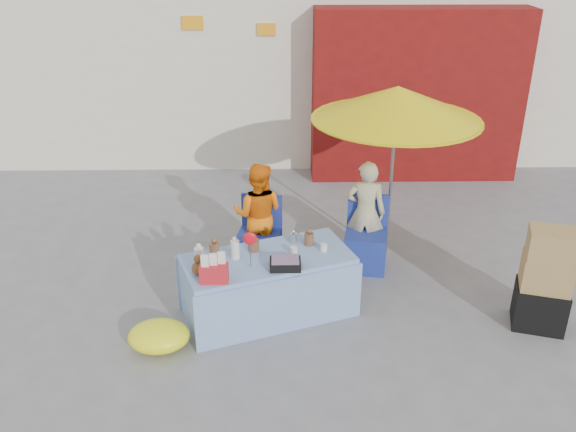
{
  "coord_description": "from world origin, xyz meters",
  "views": [
    {
      "loc": [
        0.06,
        -4.98,
        3.68
      ],
      "look_at": [
        0.16,
        0.6,
        1.0
      ],
      "focal_mm": 38.0,
      "sensor_mm": 36.0,
      "label": 1
    }
  ],
  "objects_px": {
    "market_table": "(268,284)",
    "vendor_orange": "(258,214)",
    "chair_right": "(365,247)",
    "umbrella": "(397,104)",
    "chair_left": "(259,248)",
    "vendor_beige": "(365,213)",
    "box_stack": "(544,283)"
  },
  "relations": [
    {
      "from": "vendor_orange",
      "to": "box_stack",
      "type": "bearing_deg",
      "value": 165.18
    },
    {
      "from": "chair_left",
      "to": "vendor_beige",
      "type": "bearing_deg",
      "value": 16.61
    },
    {
      "from": "chair_right",
      "to": "vendor_orange",
      "type": "bearing_deg",
      "value": -175.67
    },
    {
      "from": "vendor_beige",
      "to": "umbrella",
      "type": "height_order",
      "value": "umbrella"
    },
    {
      "from": "chair_right",
      "to": "vendor_beige",
      "type": "height_order",
      "value": "vendor_beige"
    },
    {
      "from": "chair_left",
      "to": "vendor_orange",
      "type": "bearing_deg",
      "value": 101.68
    },
    {
      "from": "vendor_beige",
      "to": "box_stack",
      "type": "bearing_deg",
      "value": 150.33
    },
    {
      "from": "box_stack",
      "to": "market_table",
      "type": "bearing_deg",
      "value": 174.36
    },
    {
      "from": "market_table",
      "to": "umbrella",
      "type": "bearing_deg",
      "value": 20.43
    },
    {
      "from": "vendor_orange",
      "to": "vendor_beige",
      "type": "distance_m",
      "value": 1.25
    },
    {
      "from": "vendor_beige",
      "to": "box_stack",
      "type": "distance_m",
      "value": 2.09
    },
    {
      "from": "market_table",
      "to": "vendor_orange",
      "type": "relative_size",
      "value": 1.51
    },
    {
      "from": "chair_left",
      "to": "box_stack",
      "type": "xyz_separation_m",
      "value": [
        2.84,
        -1.21,
        0.24
      ]
    },
    {
      "from": "chair_left",
      "to": "vendor_orange",
      "type": "xyz_separation_m",
      "value": [
        -0.0,
        0.13,
        0.37
      ]
    },
    {
      "from": "chair_right",
      "to": "vendor_beige",
      "type": "bearing_deg",
      "value": 101.68
    },
    {
      "from": "vendor_orange",
      "to": "vendor_beige",
      "type": "height_order",
      "value": "vendor_beige"
    },
    {
      "from": "chair_left",
      "to": "box_stack",
      "type": "bearing_deg",
      "value": -12.58
    },
    {
      "from": "chair_right",
      "to": "box_stack",
      "type": "relative_size",
      "value": 0.78
    },
    {
      "from": "chair_right",
      "to": "umbrella",
      "type": "xyz_separation_m",
      "value": [
        0.3,
        0.28,
        1.64
      ]
    },
    {
      "from": "market_table",
      "to": "chair_left",
      "type": "relative_size",
      "value": 2.23
    },
    {
      "from": "market_table",
      "to": "vendor_orange",
      "type": "bearing_deg",
      "value": 76.19
    },
    {
      "from": "vendor_orange",
      "to": "umbrella",
      "type": "xyz_separation_m",
      "value": [
        1.55,
        0.15,
        1.26
      ]
    },
    {
      "from": "market_table",
      "to": "vendor_orange",
      "type": "height_order",
      "value": "vendor_orange"
    },
    {
      "from": "chair_left",
      "to": "chair_right",
      "type": "height_order",
      "value": "same"
    },
    {
      "from": "chair_right",
      "to": "vendor_orange",
      "type": "distance_m",
      "value": 1.31
    },
    {
      "from": "chair_left",
      "to": "box_stack",
      "type": "height_order",
      "value": "box_stack"
    },
    {
      "from": "vendor_beige",
      "to": "umbrella",
      "type": "relative_size",
      "value": 0.61
    },
    {
      "from": "chair_right",
      "to": "umbrella",
      "type": "bearing_deg",
      "value": 54.21
    },
    {
      "from": "chair_right",
      "to": "umbrella",
      "type": "distance_m",
      "value": 1.69
    },
    {
      "from": "chair_left",
      "to": "vendor_orange",
      "type": "relative_size",
      "value": 0.68
    },
    {
      "from": "vendor_orange",
      "to": "market_table",
      "type": "bearing_deg",
      "value": 106.68
    },
    {
      "from": "market_table",
      "to": "umbrella",
      "type": "height_order",
      "value": "umbrella"
    }
  ]
}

